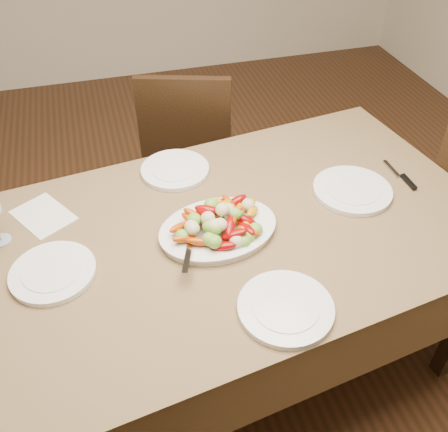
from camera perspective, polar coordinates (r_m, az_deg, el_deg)
name	(u,v)px	position (r m, az deg, el deg)	size (l,w,h in m)	color
floor	(199,385)	(2.19, -2.90, -18.76)	(6.00, 6.00, 0.00)	#3B2212
dining_table	(224,302)	(1.95, 0.00, -9.83)	(1.84, 1.04, 0.76)	brown
chair_far	(191,148)	(2.59, -3.84, 7.82)	(0.42, 0.42, 0.95)	black
serving_platter	(218,231)	(1.65, -0.68, -1.70)	(0.39, 0.29, 0.02)	white
roasted_vegetables	(218,218)	(1.61, -0.70, -0.21)	(0.32, 0.21, 0.09)	#7C0504
serving_spoon	(204,235)	(1.58, -2.32, -2.20)	(0.28, 0.06, 0.03)	#9EA0A8
plate_left	(53,273)	(1.61, -18.97, -6.14)	(0.26, 0.26, 0.02)	white
plate_right	(352,190)	(1.88, 14.45, 2.86)	(0.29, 0.29, 0.02)	white
plate_far	(175,170)	(1.93, -5.61, 5.26)	(0.26, 0.26, 0.02)	white
plate_near	(286,308)	(1.45, 7.05, -10.41)	(0.28, 0.28, 0.02)	white
menu_card	(43,215)	(1.84, -19.95, 0.08)	(0.15, 0.21, 0.00)	silver
table_knife	(401,176)	(2.01, 19.53, 4.31)	(0.02, 0.20, 0.01)	#9EA0A8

